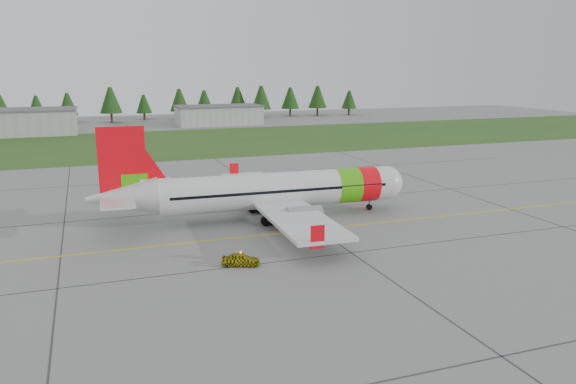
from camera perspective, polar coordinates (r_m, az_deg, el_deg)
name	(u,v)px	position (r m, az deg, el deg)	size (l,w,h in m)	color
ground	(246,266)	(48.57, -4.31, -7.47)	(320.00, 320.00, 0.00)	gray
aircraft	(271,191)	(62.51, -1.69, 0.12)	(35.74, 32.86, 10.82)	silver
follow_me_car	(241,247)	(48.09, -4.83, -5.63)	(1.31, 1.11, 3.26)	yellow
grass_strip	(145,144)	(127.66, -14.34, 4.75)	(320.00, 50.00, 0.03)	#30561E
taxi_guideline	(224,239)	(55.92, -6.53, -4.78)	(120.00, 0.25, 0.02)	gold
hangar_west	(8,123)	(155.64, -26.59, 6.28)	(32.00, 14.00, 6.00)	#A8A8A3
hangar_east	(219,116)	(166.78, -7.04, 7.71)	(24.00, 12.00, 5.20)	#A8A8A3
treeline	(125,105)	(182.77, -16.25, 8.49)	(160.00, 8.00, 10.00)	#1C3F14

